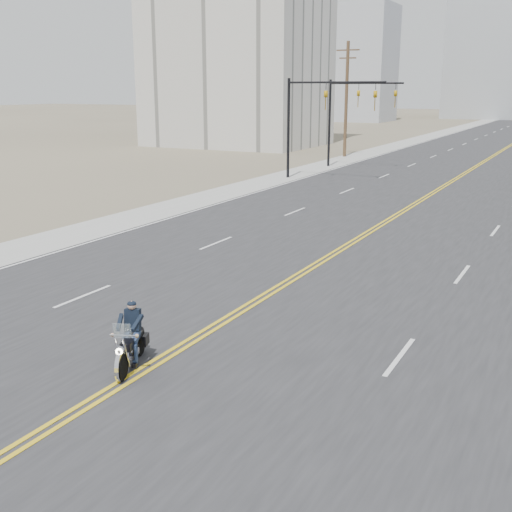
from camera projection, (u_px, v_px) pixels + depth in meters
The scene contains 11 objects.
ground_plane at pixel (130, 380), 14.28m from camera, with size 400.00×400.00×0.00m, color #776D56.
road at pixel (512, 145), 74.24m from camera, with size 20.00×200.00×0.01m, color #303033.
sidewalk_left at pixel (413, 141), 79.41m from camera, with size 3.00×200.00×0.01m, color #A5A5A0.
traffic_mast_left at pixel (315, 109), 44.48m from camera, with size 7.10×0.26×7.00m.
traffic_mast_far at pixel (350, 107), 51.50m from camera, with size 6.10×0.26×7.00m.
utility_pole_left at pixel (346, 98), 59.63m from camera, with size 2.20×0.30×10.50m.
apartment_block at pixel (237, 6), 70.19m from camera, with size 18.00×14.00×30.00m, color silver.
haze_bldg_a at pixel (356, 64), 125.74m from camera, with size 14.00×12.00×22.00m, color #B7BCC6.
haze_bldg_d at pixel (498, 56), 136.32m from camera, with size 20.00×15.00×26.00m, color #ADB2B7.
haze_bldg_f at pixel (314, 81), 146.10m from camera, with size 12.00×12.00×16.00m, color #ADB2B7.
motorcyclist at pixel (130, 336), 14.74m from camera, with size 0.84×1.96×1.53m, color black, non-canonical shape.
Camera 1 is at (8.59, -10.30, 6.29)m, focal length 45.00 mm.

